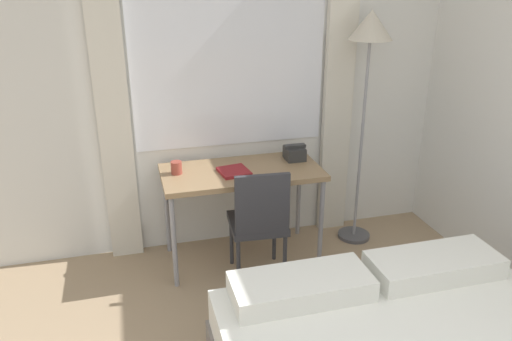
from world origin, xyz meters
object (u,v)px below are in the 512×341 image
Objects in this scene: desk_chair at (259,219)px; book at (234,171)px; mug at (176,168)px; desk at (242,178)px; telephone at (295,153)px; standing_lamp at (369,49)px.

desk_chair reaches higher than book.
desk_chair is 9.36× the size of mug.
telephone is (0.45, 0.10, 0.12)m from desk.
desk is 1.35× the size of desk_chair.
standing_lamp is (0.96, 0.39, 1.10)m from desk_chair.
telephone is at bearing 176.07° from standing_lamp.
book is at bearing -146.79° from desk.
book is 0.42m from mug.
desk is at bearing 102.96° from desk_chair.
book is at bearing -164.02° from telephone.
standing_lamp is at bearing 0.62° from mug.
telephone is 0.69× the size of book.
mug is (-1.49, -0.02, -0.79)m from standing_lamp.
book is at bearing -174.07° from standing_lamp.
telephone reaches higher than desk.
desk_chair reaches higher than desk.
desk is 0.11m from book.
desk is at bearing -6.05° from mug.
mug is (-0.53, 0.37, 0.31)m from desk_chair.
mug is (-0.93, -0.05, -0.01)m from telephone.
telephone reaches higher than mug.
desk is at bearing -176.21° from standing_lamp.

